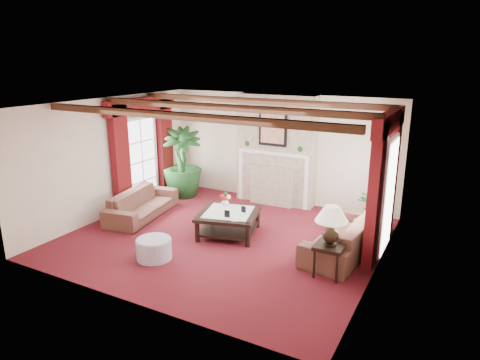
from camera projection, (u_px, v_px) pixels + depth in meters
The scene contains 23 objects.
floor at pixel (224, 237), 8.74m from camera, with size 6.00×6.00×0.00m, color #410B13.
ceiling at pixel (223, 104), 8.00m from camera, with size 6.00×6.00×0.00m, color white.
back_wall at pixel (279, 148), 10.70m from camera, with size 6.00×0.02×2.70m, color beige.
left_wall at pixel (110, 157), 9.73m from camera, with size 0.02×5.50×2.70m, color beige.
right_wall at pixel (382, 196), 7.00m from camera, with size 0.02×5.50×2.70m, color beige.
ceiling_beams at pixel (223, 107), 8.01m from camera, with size 6.00×3.00×0.12m, color #392112, non-canonical shape.
fireplace at pixel (277, 94), 10.16m from camera, with size 2.00×0.52×2.70m, color tan, non-canonical shape.
french_door_left at pixel (139, 118), 10.35m from camera, with size 0.10×1.10×2.16m, color white, non-canonical shape.
french_door_right at pixel (395, 139), 7.65m from camera, with size 0.10×1.10×2.16m, color white, non-canonical shape.
curtains_left at pixel (141, 101), 10.19m from camera, with size 0.20×2.40×2.55m, color #4C0C0A, non-canonical shape.
curtains_right at pixel (390, 115), 7.58m from camera, with size 0.20×2.40×2.55m, color #4C0C0A, non-canonical shape.
sofa_left at pixel (142, 200), 9.80m from camera, with size 0.94×2.14×0.81m, color #3D1020.
sofa_right at pixel (344, 230), 7.98m from camera, with size 0.85×2.32×0.89m, color #3D1020.
potted_palm at pixel (183, 177), 11.26m from camera, with size 1.95×2.04×1.02m, color black.
small_plant at pixel (375, 215), 9.06m from camera, with size 1.11×1.09×0.64m, color black.
coffee_table at pixel (229, 223), 8.84m from camera, with size 1.18×1.18×0.48m, color black, non-canonical shape.
side_table at pixel (329, 260), 7.13m from camera, with size 0.48×0.48×0.56m, color black, non-canonical shape.
ottoman at pixel (154, 249), 7.77m from camera, with size 0.64×0.64×0.37m, color #958FA3.
table_lamp at pixel (331, 225), 6.96m from camera, with size 0.54×0.54×0.69m, color black, non-canonical shape.
flower_vase at pixel (225, 202), 9.15m from camera, with size 0.20×0.21×0.16m, color silver.
book at pixel (232, 212), 8.35m from camera, with size 0.20×0.12×0.29m, color black.
photo_frame_a at pixel (227, 214), 8.46m from camera, with size 0.11×0.02×0.15m, color black, non-canonical shape.
photo_frame_b at pixel (243, 210), 8.72m from camera, with size 0.11×0.02×0.14m, color black, non-canonical shape.
Camera 1 is at (4.11, -6.97, 3.53)m, focal length 32.00 mm.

